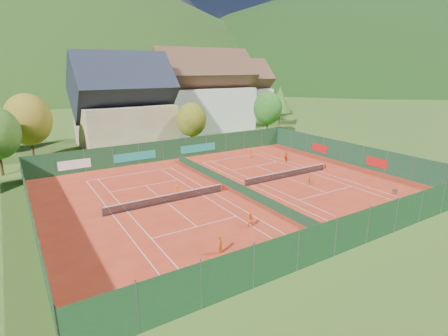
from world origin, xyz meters
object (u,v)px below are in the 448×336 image
(chalet, at_px, (124,107))
(ball_hopper, at_px, (395,191))
(player_left_near, at_px, (220,245))
(player_right_far_b, at_px, (286,157))
(player_right_near, at_px, (309,180))
(player_right_far_a, at_px, (251,153))
(player_left_far, at_px, (177,191))
(player_left_mid, at_px, (251,220))
(hotel_block_a, at_px, (203,96))
(hotel_block_b, at_px, (237,94))

(chalet, bearing_deg, ball_hopper, -67.91)
(chalet, distance_m, player_left_near, 42.18)
(chalet, relative_size, player_right_far_b, 11.09)
(chalet, bearing_deg, player_right_near, -71.68)
(ball_hopper, xyz_separation_m, player_right_far_b, (-0.50, 16.73, 0.17))
(ball_hopper, distance_m, player_right_far_b, 16.74)
(chalet, distance_m, player_right_near, 35.91)
(player_right_near, relative_size, player_right_far_a, 0.95)
(player_left_far, xyz_separation_m, player_right_far_a, (16.65, 9.59, -0.06))
(player_left_near, height_order, player_left_mid, player_left_near)
(hotel_block_a, height_order, player_right_far_b, hotel_block_a)
(chalet, relative_size, player_left_mid, 12.18)
(chalet, distance_m, player_right_far_b, 29.54)
(player_left_far, bearing_deg, ball_hopper, 176.63)
(ball_hopper, bearing_deg, player_right_far_a, 99.10)
(chalet, relative_size, hotel_block_b, 0.94)
(player_left_mid, relative_size, player_right_far_a, 1.00)
(hotel_block_b, distance_m, player_left_mid, 63.30)
(player_left_far, bearing_deg, hotel_block_b, -103.36)
(hotel_block_b, bearing_deg, player_left_near, -124.93)
(hotel_block_b, height_order, player_right_far_b, hotel_block_b)
(hotel_block_a, relative_size, player_left_near, 14.34)
(hotel_block_a, xyz_separation_m, player_left_near, (-24.68, -47.38, -6.63))
(player_right_near, bearing_deg, player_left_near, 160.27)
(ball_hopper, relative_size, player_left_mid, 0.60)
(ball_hopper, height_order, player_right_far_b, player_right_far_b)
(player_right_near, height_order, player_right_far_a, player_right_far_a)
(player_left_near, bearing_deg, chalet, 41.68)
(hotel_block_b, xyz_separation_m, player_left_near, (-38.68, -55.38, -5.87))
(player_left_mid, distance_m, player_left_far, 10.16)
(hotel_block_a, xyz_separation_m, player_right_far_b, (-2.94, -30.07, -6.65))
(hotel_block_a, height_order, player_right_near, hotel_block_a)
(hotel_block_a, height_order, player_left_near, hotel_block_a)
(chalet, bearing_deg, hotel_block_b, 22.99)
(hotel_block_a, distance_m, player_left_far, 42.21)
(player_left_far, bearing_deg, player_left_near, 106.88)
(hotel_block_b, xyz_separation_m, player_right_near, (-21.87, -47.62, -5.98))
(player_left_far, height_order, player_right_far_b, player_left_far)
(hotel_block_a, relative_size, player_left_far, 14.78)
(hotel_block_a, distance_m, player_left_near, 53.84)
(player_right_far_a, xyz_separation_m, player_right_far_b, (2.92, -4.58, 0.06))
(player_left_near, distance_m, player_right_near, 18.52)
(player_left_near, relative_size, player_right_far_b, 1.03)
(hotel_block_b, relative_size, player_left_near, 11.47)
(hotel_block_b, xyz_separation_m, player_right_far_a, (-19.85, -33.49, -5.95))
(player_left_near, xyz_separation_m, player_left_mid, (4.54, 2.42, -0.09))
(player_right_far_a, relative_size, player_right_far_b, 0.91)
(player_right_near, bearing_deg, player_right_far_a, 37.36)
(player_left_mid, relative_size, player_right_far_b, 0.91)
(chalet, bearing_deg, hotel_block_a, 17.53)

